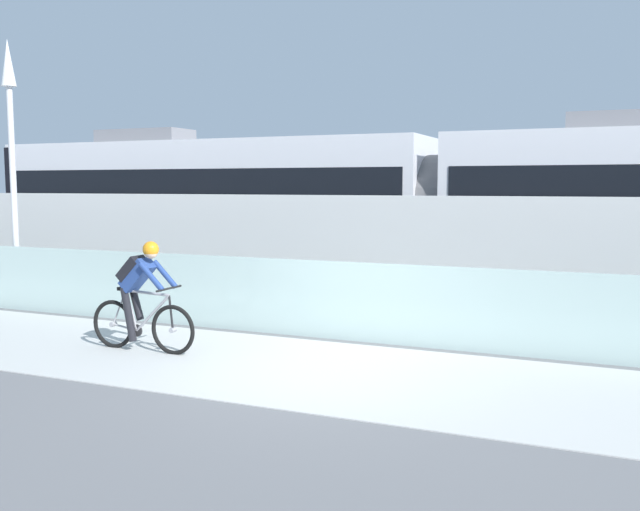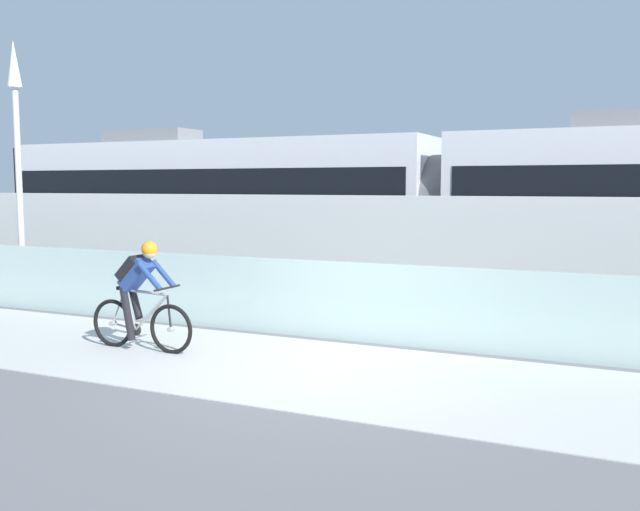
# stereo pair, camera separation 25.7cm
# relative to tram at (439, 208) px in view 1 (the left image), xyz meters

# --- Properties ---
(ground_plane) EXTENTS (200.00, 200.00, 0.00)m
(ground_plane) POSITION_rel_tram_xyz_m (0.14, -6.85, -1.89)
(ground_plane) COLOR slate
(bike_path_deck) EXTENTS (32.00, 3.20, 0.01)m
(bike_path_deck) POSITION_rel_tram_xyz_m (0.14, -6.85, -1.89)
(bike_path_deck) COLOR beige
(bike_path_deck) RESTS_ON ground
(glass_parapet) EXTENTS (32.00, 0.05, 1.23)m
(glass_parapet) POSITION_rel_tram_xyz_m (0.14, -5.00, -1.28)
(glass_parapet) COLOR #ADC6C1
(glass_parapet) RESTS_ON ground
(concrete_barrier_wall) EXTENTS (32.00, 0.36, 2.22)m
(concrete_barrier_wall) POSITION_rel_tram_xyz_m (0.14, -3.20, -0.79)
(concrete_barrier_wall) COLOR silver
(concrete_barrier_wall) RESTS_ON ground
(tram_rail_near) EXTENTS (32.00, 0.08, 0.01)m
(tram_rail_near) POSITION_rel_tram_xyz_m (0.14, -0.72, -1.89)
(tram_rail_near) COLOR #595654
(tram_rail_near) RESTS_ON ground
(tram_rail_far) EXTENTS (32.00, 0.08, 0.01)m
(tram_rail_far) POSITION_rel_tram_xyz_m (0.14, 0.72, -1.89)
(tram_rail_far) COLOR #595654
(tram_rail_far) RESTS_ON ground
(tram) EXTENTS (22.56, 2.54, 3.81)m
(tram) POSITION_rel_tram_xyz_m (0.00, 0.00, 0.00)
(tram) COLOR silver
(tram) RESTS_ON ground
(cyclist_on_bike) EXTENTS (1.77, 0.58, 1.61)m
(cyclist_on_bike) POSITION_rel_tram_xyz_m (-2.69, -6.85, -1.09)
(cyclist_on_bike) COLOR black
(cyclist_on_bike) RESTS_ON ground
(lamp_post_antenna) EXTENTS (0.28, 0.28, 5.20)m
(lamp_post_antenna) POSITION_rel_tram_xyz_m (-7.34, -4.70, 1.40)
(lamp_post_antenna) COLOR gray
(lamp_post_antenna) RESTS_ON ground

